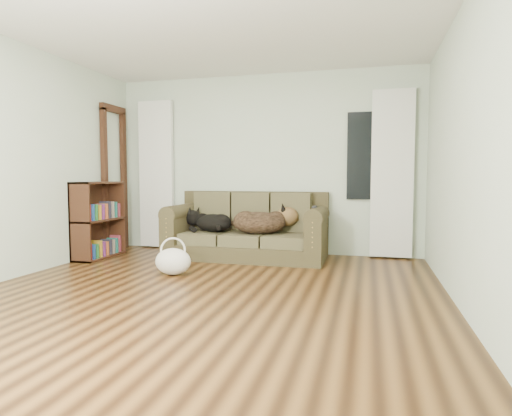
% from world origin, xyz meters
% --- Properties ---
extents(floor, '(5.00, 5.00, 0.00)m').
position_xyz_m(floor, '(0.00, 0.00, 0.00)').
color(floor, black).
rests_on(floor, ground).
extents(ceiling, '(5.00, 5.00, 0.00)m').
position_xyz_m(ceiling, '(0.00, 0.00, 2.60)').
color(ceiling, white).
rests_on(ceiling, ground).
extents(wall_back, '(4.50, 0.04, 2.60)m').
position_xyz_m(wall_back, '(0.00, 2.50, 1.30)').
color(wall_back, '#B0C5A9').
rests_on(wall_back, ground).
extents(wall_right, '(0.04, 5.00, 2.60)m').
position_xyz_m(wall_right, '(2.25, 0.00, 1.30)').
color(wall_right, '#B0C5A9').
rests_on(wall_right, ground).
extents(curtain_left, '(0.55, 0.08, 2.25)m').
position_xyz_m(curtain_left, '(-1.70, 2.42, 1.15)').
color(curtain_left, silver).
rests_on(curtain_left, ground).
extents(curtain_right, '(0.55, 0.08, 2.25)m').
position_xyz_m(curtain_right, '(1.80, 2.42, 1.15)').
color(curtain_right, silver).
rests_on(curtain_right, ground).
extents(window_pane, '(0.50, 0.03, 1.20)m').
position_xyz_m(window_pane, '(1.45, 2.47, 1.40)').
color(window_pane, black).
rests_on(window_pane, wall_back).
extents(door_casing, '(0.07, 0.60, 2.10)m').
position_xyz_m(door_casing, '(-2.20, 2.05, 1.05)').
color(door_casing, black).
rests_on(door_casing, ground).
extents(sofa, '(2.15, 0.93, 0.88)m').
position_xyz_m(sofa, '(-0.12, 1.97, 0.45)').
color(sofa, '#342B1E').
rests_on(sofa, floor).
extents(dog_black_lab, '(0.73, 0.67, 0.25)m').
position_xyz_m(dog_black_lab, '(-0.63, 1.96, 0.48)').
color(dog_black_lab, black).
rests_on(dog_black_lab, sofa).
extents(dog_shepherd, '(0.82, 0.64, 0.33)m').
position_xyz_m(dog_shepherd, '(0.12, 1.94, 0.49)').
color(dog_shepherd, black).
rests_on(dog_shepherd, sofa).
extents(tv_remote, '(0.05, 0.16, 0.02)m').
position_xyz_m(tv_remote, '(0.83, 1.82, 0.73)').
color(tv_remote, black).
rests_on(tv_remote, sofa).
extents(tote_bag, '(0.42, 0.33, 0.30)m').
position_xyz_m(tote_bag, '(-0.63, 0.76, 0.16)').
color(tote_bag, beige).
rests_on(tote_bag, floor).
extents(bookshelf, '(0.35, 0.85, 1.04)m').
position_xyz_m(bookshelf, '(-2.09, 1.48, 0.50)').
color(bookshelf, black).
rests_on(bookshelf, floor).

